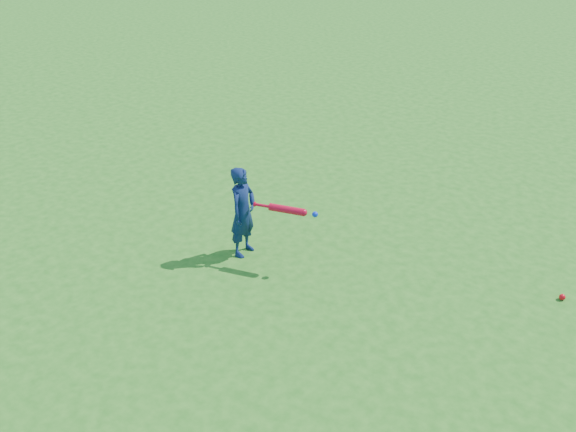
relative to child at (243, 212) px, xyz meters
The scene contains 4 objects.
ground 0.73m from the child, 125.47° to the left, with size 80.00×80.00×0.00m, color #246F1A.
child is the anchor object (origin of this frame).
ground_ball_red 3.25m from the child, 21.74° to the left, with size 0.06×0.06×0.06m, color red.
bat_swing 0.55m from the child, 12.75° to the left, with size 0.66×0.25×0.08m.
Camera 1 is at (4.25, -4.84, 3.65)m, focal length 40.00 mm.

